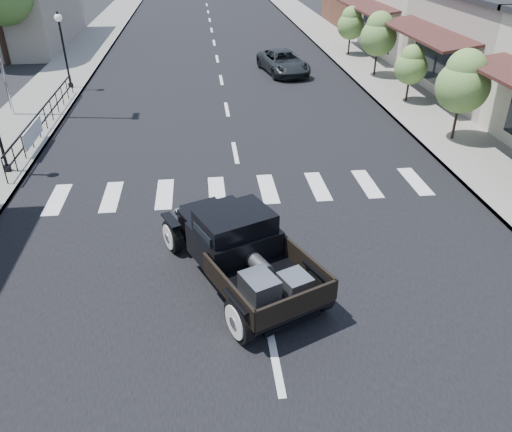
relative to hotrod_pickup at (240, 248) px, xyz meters
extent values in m
plane|color=black|center=(0.44, 0.48, -0.85)|extent=(120.00, 120.00, 0.00)
cube|color=black|center=(0.44, 15.48, -0.84)|extent=(14.00, 80.00, 0.02)
cube|color=gray|center=(-8.06, 15.48, -0.78)|extent=(3.00, 80.00, 0.15)
cube|color=gray|center=(8.94, 15.48, -0.78)|extent=(3.00, 80.00, 0.15)
cube|color=beige|center=(15.44, 22.48, 1.40)|extent=(10.00, 9.00, 4.50)
imported|color=black|center=(3.95, 18.55, -0.25)|extent=(2.74, 4.66, 1.22)
camera|label=1|loc=(-0.68, -9.33, 6.27)|focal=35.00mm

